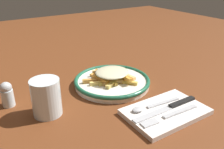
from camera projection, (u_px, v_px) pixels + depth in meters
ground_plane at (112, 85)px, 0.78m from camera, size 2.60×2.60×0.00m
plate at (112, 81)px, 0.78m from camera, size 0.25×0.25×0.02m
fries_heap at (111, 75)px, 0.77m from camera, size 0.15×0.16×0.04m
napkin at (166, 112)px, 0.63m from camera, size 0.14×0.22×0.01m
fork at (170, 115)px, 0.60m from camera, size 0.03×0.18×0.00m
knife at (171, 107)px, 0.63m from camera, size 0.02×0.21×0.01m
spoon at (148, 107)px, 0.63m from camera, size 0.03×0.15×0.01m
water_glass at (46, 97)px, 0.61m from camera, size 0.08×0.08×0.10m
salt_shaker at (7, 94)px, 0.65m from camera, size 0.03×0.03×0.07m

